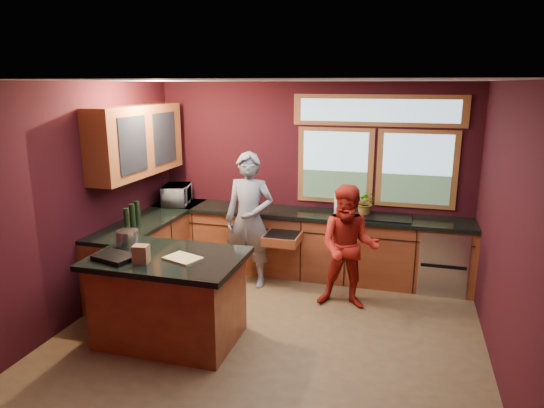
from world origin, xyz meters
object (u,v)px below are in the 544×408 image
at_px(person_grey, 249,220).
at_px(island, 170,297).
at_px(cutting_board, 183,258).
at_px(stock_pot, 128,238).
at_px(person_red, 349,247).

bearing_deg(person_grey, island, -102.34).
relative_size(cutting_board, stock_pot, 1.46).
distance_m(island, cutting_board, 0.52).
distance_m(cutting_board, stock_pot, 0.78).
bearing_deg(stock_pot, cutting_board, -14.93).
relative_size(island, cutting_board, 4.43).
distance_m(person_red, cutting_board, 2.04).
bearing_deg(person_grey, person_red, -13.73).
height_order(island, person_red, person_red).
distance_m(island, stock_pot, 0.80).
relative_size(person_grey, cutting_board, 5.18).
height_order(cutting_board, stock_pot, stock_pot).
height_order(person_red, stock_pot, person_red).
bearing_deg(cutting_board, stock_pot, 165.07).
distance_m(island, person_grey, 1.72).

